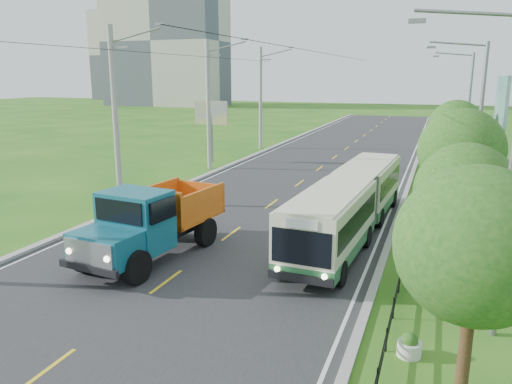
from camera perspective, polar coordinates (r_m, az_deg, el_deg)
The scene contains 30 objects.
ground at distance 18.70m, azimuth -10.22°, elevation -10.09°, with size 240.00×240.00×0.00m, color #1D5714.
road at distance 36.56m, azimuth 5.82°, elevation 1.62°, with size 14.00×120.00×0.02m, color #28282B.
curb_left at distance 38.94m, azimuth -4.49°, elevation 2.46°, with size 0.40×120.00×0.15m, color #9E9E99.
curb_right at distance 35.49m, azimuth 17.05°, elevation 0.81°, with size 0.30×120.00×0.10m, color #9E9E99.
edge_line_left at distance 38.73m, azimuth -3.75°, elevation 2.33°, with size 0.12×120.00×0.00m, color silver.
edge_line_right at distance 35.52m, azimuth 16.25°, elevation 0.83°, with size 0.12×120.00×0.00m, color silver.
centre_dash at distance 18.69m, azimuth -10.22°, elevation -10.03°, with size 0.12×2.20×0.00m, color yellow.
railing_right at distance 29.55m, azimuth 17.96°, elevation -1.19°, with size 0.04×40.00×0.60m, color black.
pole_near at distance 29.36m, azimuth -15.73°, elevation 8.38°, with size 3.51×0.32×10.00m.
pole_mid at distance 39.68m, azimuth -5.42°, elevation 9.95°, with size 3.51×0.32×10.00m.
pole_far at distance 50.74m, azimuth 0.56°, elevation 10.72°, with size 3.51×0.32×10.00m.
tree_front at distance 11.45m, azimuth 24.00°, elevation -6.38°, with size 3.36×3.41×5.60m.
tree_second at distance 17.28m, azimuth 22.89°, elevation -0.59°, with size 3.18×3.26×5.30m.
tree_third at distance 23.09m, azimuth 22.49°, elevation 3.89°, with size 3.60×3.62×6.00m.
tree_fourth at distance 29.08m, azimuth 22.10°, elevation 4.86°, with size 3.24×3.31×5.40m.
tree_fifth at distance 35.01m, azimuth 21.93°, elevation 6.59°, with size 3.48×3.52×5.80m.
tree_back at distance 41.00m, azimuth 21.76°, elevation 7.16°, with size 3.30×3.36×5.50m.
streetlight_near at distance 14.98m, azimuth 26.63°, elevation 2.47°, with size 3.02×0.20×9.07m.
streetlight_mid at distance 28.84m, azimuth 23.90°, elevation 7.28°, with size 3.02×0.20×9.07m.
streetlight_far at distance 42.79m, azimuth 22.93°, elevation 8.96°, with size 3.02×0.20×9.07m.
planter_front at distance 14.52m, azimuth 17.12°, elevation -16.47°, with size 0.64×0.64×0.67m.
planter_near at distance 21.86m, azimuth 18.48°, elevation -6.29°, with size 0.64×0.64×0.67m.
planter_mid at distance 29.54m, azimuth 19.12°, elevation -1.31°, with size 0.64×0.64×0.67m.
planter_far at distance 37.36m, azimuth 19.49°, elevation 1.60°, with size 0.64×0.64×0.67m.
billboard_left at distance 43.00m, azimuth -5.14°, elevation 8.57°, with size 3.00×0.20×5.20m.
billboard_right at distance 34.90m, azimuth 26.20°, elevation 8.64°, with size 0.24×6.00×7.30m.
apartment_near at distance 127.19m, azimuth -10.26°, elevation 16.51°, with size 28.00×14.00×30.00m, color #B7B2A3.
apartment_far at distance 161.50m, azimuth -13.50°, elevation 14.91°, with size 24.00×14.00×26.00m, color #B7B2A3.
bus at distance 23.43m, azimuth 10.80°, elevation -0.98°, with size 3.14×14.54×2.79m.
dump_truck at distance 20.72m, azimuth -11.82°, elevation -2.87°, with size 3.45×7.35×2.98m.
Camera 1 is at (8.94, -14.68, 7.34)m, focal length 35.00 mm.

